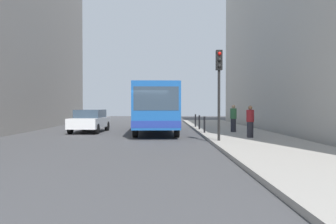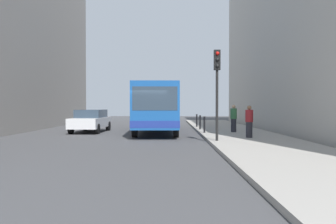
{
  "view_description": "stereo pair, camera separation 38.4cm",
  "coord_description": "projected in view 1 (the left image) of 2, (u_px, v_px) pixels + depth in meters",
  "views": [
    {
      "loc": [
        1.04,
        -17.99,
        1.72
      ],
      "look_at": [
        1.3,
        2.45,
        1.36
      ],
      "focal_mm": 36.32,
      "sensor_mm": 36.0,
      "label": 1
    },
    {
      "loc": [
        1.43,
        -17.99,
        1.72
      ],
      "look_at": [
        1.3,
        2.45,
        1.36
      ],
      "focal_mm": 36.32,
      "sensor_mm": 36.0,
      "label": 2
    }
  ],
  "objects": [
    {
      "name": "ground_plane",
      "position": [
        144.0,
        138.0,
        18.01
      ],
      "size": [
        80.0,
        80.0,
        0.0
      ],
      "primitive_type": "plane",
      "color": "#424244"
    },
    {
      "name": "sidewalk",
      "position": [
        245.0,
        137.0,
        18.07
      ],
      "size": [
        4.4,
        40.0,
        0.15
      ],
      "primitive_type": "cube",
      "color": "#9E9991",
      "rests_on": "ground"
    },
    {
      "name": "bus",
      "position": [
        156.0,
        106.0,
        22.53
      ],
      "size": [
        2.82,
        11.09,
        3.0
      ],
      "rotation": [
        0.0,
        0.0,
        3.17
      ],
      "color": "#19519E",
      "rests_on": "ground"
    },
    {
      "name": "car_beside_bus",
      "position": [
        90.0,
        120.0,
        22.28
      ],
      "size": [
        2.01,
        4.47,
        1.48
      ],
      "rotation": [
        0.0,
        0.0,
        3.1
      ],
      "color": "silver",
      "rests_on": "ground"
    },
    {
      "name": "traffic_light",
      "position": [
        219.0,
        78.0,
        15.37
      ],
      "size": [
        0.28,
        0.33,
        4.1
      ],
      "color": "black",
      "rests_on": "sidewalk"
    },
    {
      "name": "bollard_near",
      "position": [
        204.0,
        125.0,
        20.03
      ],
      "size": [
        0.11,
        0.11,
        0.95
      ],
      "primitive_type": "cylinder",
      "color": "black",
      "rests_on": "sidewalk"
    },
    {
      "name": "bollard_mid",
      "position": [
        199.0,
        122.0,
        22.9
      ],
      "size": [
        0.11,
        0.11,
        0.95
      ],
      "primitive_type": "cylinder",
      "color": "black",
      "rests_on": "sidewalk"
    },
    {
      "name": "bollard_far",
      "position": [
        195.0,
        120.0,
        25.76
      ],
      "size": [
        0.11,
        0.11,
        0.95
      ],
      "primitive_type": "cylinder",
      "color": "black",
      "rests_on": "sidewalk"
    },
    {
      "name": "pedestrian_near_signal",
      "position": [
        250.0,
        122.0,
        16.93
      ],
      "size": [
        0.38,
        0.38,
        1.6
      ],
      "rotation": [
        0.0,
        0.0,
        1.66
      ],
      "color": "#26262D",
      "rests_on": "sidewalk"
    },
    {
      "name": "pedestrian_mid_sidewalk",
      "position": [
        233.0,
        118.0,
        20.52
      ],
      "size": [
        0.38,
        0.38,
        1.64
      ],
      "rotation": [
        0.0,
        0.0,
        5.48
      ],
      "color": "#26262D",
      "rests_on": "sidewalk"
    }
  ]
}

